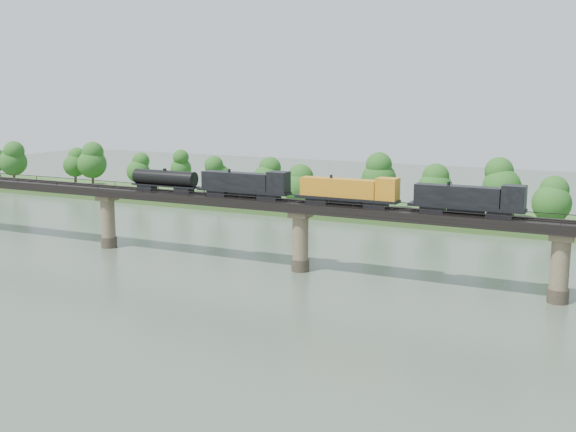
% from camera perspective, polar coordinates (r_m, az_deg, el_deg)
% --- Properties ---
extents(ground, '(400.00, 400.00, 0.00)m').
position_cam_1_polar(ground, '(93.98, -6.97, -8.43)').
color(ground, '#3D4C3B').
rests_on(ground, ground).
extents(far_bank, '(300.00, 24.00, 1.60)m').
position_cam_1_polar(far_bank, '(169.18, 9.00, 0.15)').
color(far_bank, '#2E5020').
rests_on(far_bank, ground).
extents(bridge, '(236.00, 30.00, 11.50)m').
position_cam_1_polar(bridge, '(117.85, 0.99, -1.78)').
color(bridge, '#473A2D').
rests_on(bridge, ground).
extents(bridge_superstructure, '(220.00, 4.90, 0.75)m').
position_cam_1_polar(bridge_superstructure, '(116.70, 1.00, 1.26)').
color(bridge_superstructure, black).
rests_on(bridge_superstructure, bridge).
extents(far_treeline, '(289.06, 17.54, 13.60)m').
position_cam_1_polar(far_treeline, '(166.41, 5.91, 2.85)').
color(far_treeline, '#382619').
rests_on(far_treeline, far_bank).
extents(freight_train, '(68.44, 2.67, 4.71)m').
position_cam_1_polar(freight_train, '(115.61, 1.87, 2.15)').
color(freight_train, black).
rests_on(freight_train, bridge).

